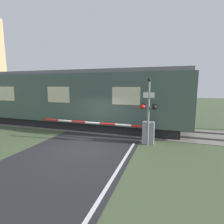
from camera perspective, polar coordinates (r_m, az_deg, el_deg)
name	(u,v)px	position (r m, az deg, el deg)	size (l,w,h in m)	color
ground_plane	(87,145)	(9.29, -8.21, -10.70)	(80.00, 80.00, 0.00)	#475638
track_bed	(110,129)	(12.48, -0.80, -5.43)	(36.00, 3.20, 0.13)	slate
train	(71,99)	(13.46, -13.33, 4.27)	(16.75, 3.04, 4.08)	black
crossing_barrier	(136,131)	(9.54, 7.91, -6.03)	(6.83, 0.44, 1.18)	gray
signal_post	(148,108)	(8.96, 11.83, 1.34)	(0.88, 0.26, 3.43)	gray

